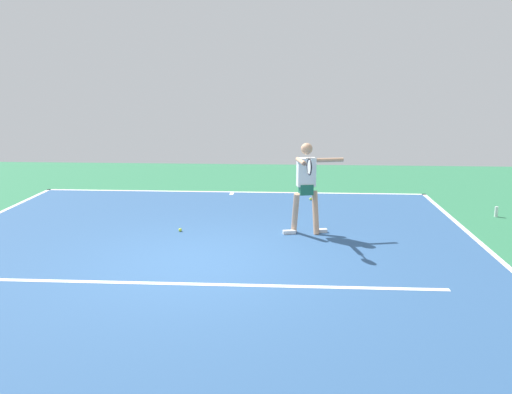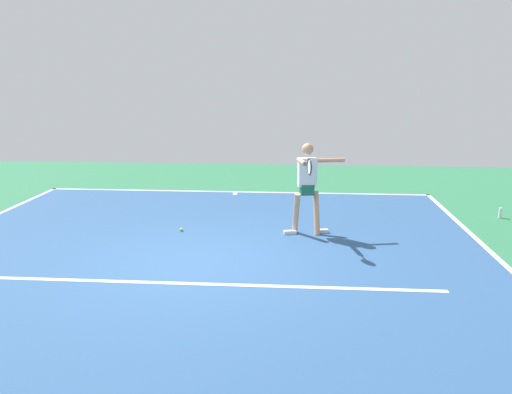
{
  "view_description": "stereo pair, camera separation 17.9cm",
  "coord_description": "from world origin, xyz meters",
  "px_view_note": "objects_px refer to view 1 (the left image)",
  "views": [
    {
      "loc": [
        -1.42,
        8.09,
        2.91
      ],
      "look_at": [
        -0.89,
        -0.9,
        0.9
      ],
      "focal_mm": 37.5,
      "sensor_mm": 36.0,
      "label": 1
    },
    {
      "loc": [
        -1.6,
        8.08,
        2.91
      ],
      "look_at": [
        -0.89,
        -0.9,
        0.9
      ],
      "focal_mm": 37.5,
      "sensor_mm": 36.0,
      "label": 2
    }
  ],
  "objects_px": {
    "tennis_ball_near_service_line": "(180,230)",
    "tennis_ball_centre_court": "(311,199)",
    "tennis_player": "(307,182)",
    "water_bottle": "(496,212)"
  },
  "relations": [
    {
      "from": "tennis_ball_near_service_line",
      "to": "tennis_ball_centre_court",
      "type": "height_order",
      "value": "same"
    },
    {
      "from": "tennis_player",
      "to": "water_bottle",
      "type": "relative_size",
      "value": 7.96
    },
    {
      "from": "tennis_ball_centre_court",
      "to": "water_bottle",
      "type": "xyz_separation_m",
      "value": [
        -3.9,
        1.34,
        0.08
      ]
    },
    {
      "from": "tennis_ball_centre_court",
      "to": "water_bottle",
      "type": "distance_m",
      "value": 4.13
    },
    {
      "from": "tennis_player",
      "to": "tennis_ball_centre_court",
      "type": "height_order",
      "value": "tennis_player"
    },
    {
      "from": "tennis_player",
      "to": "tennis_ball_centre_court",
      "type": "relative_size",
      "value": 26.52
    },
    {
      "from": "tennis_ball_centre_court",
      "to": "tennis_ball_near_service_line",
      "type": "bearing_deg",
      "value": 47.4
    },
    {
      "from": "tennis_player",
      "to": "water_bottle",
      "type": "height_order",
      "value": "tennis_player"
    },
    {
      "from": "tennis_player",
      "to": "water_bottle",
      "type": "distance_m",
      "value": 4.48
    },
    {
      "from": "water_bottle",
      "to": "tennis_player",
      "type": "bearing_deg",
      "value": 20.4
    }
  ]
}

